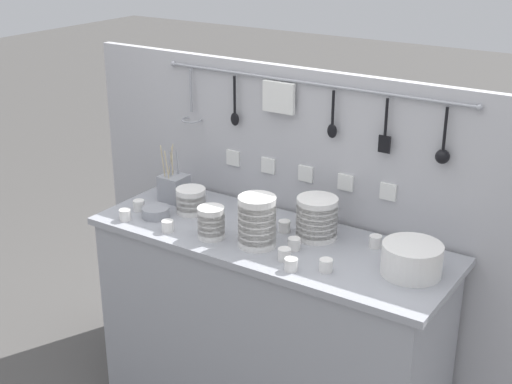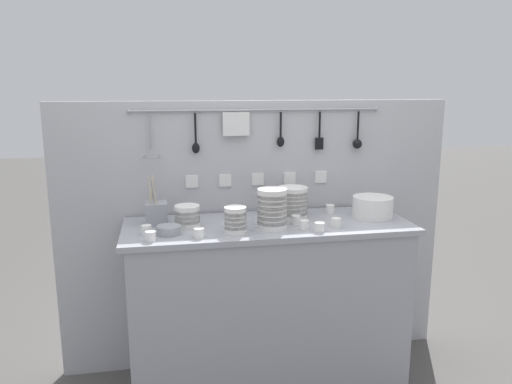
{
  "view_description": "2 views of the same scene",
  "coord_description": "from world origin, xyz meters",
  "px_view_note": "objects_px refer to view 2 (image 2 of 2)",
  "views": [
    {
      "loc": [
        1.42,
        -2.26,
        2.22
      ],
      "look_at": [
        -0.05,
        -0.03,
        1.16
      ],
      "focal_mm": 50.0,
      "sensor_mm": 36.0,
      "label": 1
    },
    {
      "loc": [
        -0.55,
        -2.54,
        1.69
      ],
      "look_at": [
        -0.06,
        0.04,
        1.13
      ],
      "focal_mm": 35.0,
      "sensor_mm": 36.0,
      "label": 2
    }
  ],
  "objects_px": {
    "cup_mid_row": "(296,220)",
    "cup_centre": "(199,233)",
    "bowl_stack_tall_left": "(187,216)",
    "cup_edge_far": "(269,215)",
    "steel_mixing_bowl": "(169,230)",
    "cutlery_caddy": "(157,213)",
    "cup_back_right": "(336,223)",
    "cup_beside_plates": "(151,236)",
    "plate_stack": "(373,207)",
    "bowl_stack_nested_right": "(235,220)",
    "cup_edge_near": "(270,210)",
    "cup_back_left": "(319,227)",
    "cup_front_right": "(330,209)",
    "bowl_stack_wide_centre": "(271,209)",
    "bowl_stack_back_corner": "(292,202)",
    "cup_by_caddy": "(304,225)",
    "cup_front_left": "(146,230)"
  },
  "relations": [
    {
      "from": "cup_mid_row",
      "to": "cup_centre",
      "type": "height_order",
      "value": "same"
    },
    {
      "from": "cup_mid_row",
      "to": "bowl_stack_tall_left",
      "type": "bearing_deg",
      "value": 173.09
    },
    {
      "from": "cup_edge_far",
      "to": "cup_mid_row",
      "type": "distance_m",
      "value": 0.17
    },
    {
      "from": "steel_mixing_bowl",
      "to": "cutlery_caddy",
      "type": "xyz_separation_m",
      "value": [
        -0.06,
        0.2,
        0.04
      ]
    },
    {
      "from": "cup_back_right",
      "to": "cup_beside_plates",
      "type": "relative_size",
      "value": 1.0
    },
    {
      "from": "cutlery_caddy",
      "to": "plate_stack",
      "type": "bearing_deg",
      "value": -3.81
    },
    {
      "from": "bowl_stack_nested_right",
      "to": "cup_edge_far",
      "type": "relative_size",
      "value": 2.63
    },
    {
      "from": "cup_edge_near",
      "to": "cup_centre",
      "type": "xyz_separation_m",
      "value": [
        -0.44,
        -0.38,
        0.0
      ]
    },
    {
      "from": "steel_mixing_bowl",
      "to": "cup_back_left",
      "type": "bearing_deg",
      "value": -7.78
    },
    {
      "from": "steel_mixing_bowl",
      "to": "cup_front_right",
      "type": "distance_m",
      "value": 0.97
    },
    {
      "from": "cup_beside_plates",
      "to": "bowl_stack_nested_right",
      "type": "bearing_deg",
      "value": 8.78
    },
    {
      "from": "bowl_stack_tall_left",
      "to": "cup_edge_far",
      "type": "height_order",
      "value": "bowl_stack_tall_left"
    },
    {
      "from": "plate_stack",
      "to": "cup_edge_far",
      "type": "relative_size",
      "value": 4.44
    },
    {
      "from": "cup_mid_row",
      "to": "bowl_stack_wide_centre",
      "type": "bearing_deg",
      "value": -160.94
    },
    {
      "from": "cup_front_right",
      "to": "cup_mid_row",
      "type": "xyz_separation_m",
      "value": [
        -0.26,
        -0.2,
        0.0
      ]
    },
    {
      "from": "cutlery_caddy",
      "to": "bowl_stack_back_corner",
      "type": "bearing_deg",
      "value": 0.3
    },
    {
      "from": "cup_back_right",
      "to": "cup_back_left",
      "type": "xyz_separation_m",
      "value": [
        -0.11,
        -0.07,
        0.0
      ]
    },
    {
      "from": "plate_stack",
      "to": "cup_back_left",
      "type": "bearing_deg",
      "value": -149.85
    },
    {
      "from": "plate_stack",
      "to": "cup_front_right",
      "type": "distance_m",
      "value": 0.25
    },
    {
      "from": "cup_edge_far",
      "to": "cutlery_caddy",
      "type": "bearing_deg",
      "value": 178.01
    },
    {
      "from": "bowl_stack_nested_right",
      "to": "cup_back_right",
      "type": "relative_size",
      "value": 2.63
    },
    {
      "from": "steel_mixing_bowl",
      "to": "cup_by_caddy",
      "type": "xyz_separation_m",
      "value": [
        0.69,
        -0.05,
        0.0
      ]
    },
    {
      "from": "cutlery_caddy",
      "to": "cup_back_left",
      "type": "distance_m",
      "value": 0.87
    },
    {
      "from": "cup_edge_near",
      "to": "cup_edge_far",
      "type": "bearing_deg",
      "value": -104.82
    },
    {
      "from": "cup_by_caddy",
      "to": "cup_front_right",
      "type": "bearing_deg",
      "value": 50.83
    },
    {
      "from": "steel_mixing_bowl",
      "to": "cup_back_right",
      "type": "distance_m",
      "value": 0.87
    },
    {
      "from": "cup_front_left",
      "to": "cup_back_right",
      "type": "distance_m",
      "value": 0.98
    },
    {
      "from": "cutlery_caddy",
      "to": "cup_back_right",
      "type": "xyz_separation_m",
      "value": [
        0.93,
        -0.24,
        -0.04
      ]
    },
    {
      "from": "plate_stack",
      "to": "cup_centre",
      "type": "relative_size",
      "value": 4.44
    },
    {
      "from": "bowl_stack_tall_left",
      "to": "steel_mixing_bowl",
      "type": "height_order",
      "value": "bowl_stack_tall_left"
    },
    {
      "from": "bowl_stack_tall_left",
      "to": "bowl_stack_back_corner",
      "type": "xyz_separation_m",
      "value": [
        0.59,
        0.08,
        0.03
      ]
    },
    {
      "from": "cup_mid_row",
      "to": "cup_beside_plates",
      "type": "distance_m",
      "value": 0.78
    },
    {
      "from": "bowl_stack_tall_left",
      "to": "bowl_stack_nested_right",
      "type": "bearing_deg",
      "value": -34.7
    },
    {
      "from": "bowl_stack_back_corner",
      "to": "cutlery_caddy",
      "type": "distance_m",
      "value": 0.75
    },
    {
      "from": "bowl_stack_tall_left",
      "to": "cup_by_caddy",
      "type": "bearing_deg",
      "value": -16.15
    },
    {
      "from": "steel_mixing_bowl",
      "to": "cup_beside_plates",
      "type": "relative_size",
      "value": 2.39
    },
    {
      "from": "bowl_stack_wide_centre",
      "to": "cup_back_right",
      "type": "bearing_deg",
      "value": -7.06
    },
    {
      "from": "cup_front_left",
      "to": "cup_front_right",
      "type": "relative_size",
      "value": 1.0
    },
    {
      "from": "plate_stack",
      "to": "cup_back_left",
      "type": "xyz_separation_m",
      "value": [
        -0.38,
        -0.22,
        -0.03
      ]
    },
    {
      "from": "bowl_stack_back_corner",
      "to": "cup_by_caddy",
      "type": "bearing_deg",
      "value": -90.64
    },
    {
      "from": "plate_stack",
      "to": "cup_front_left",
      "type": "height_order",
      "value": "plate_stack"
    },
    {
      "from": "steel_mixing_bowl",
      "to": "cup_mid_row",
      "type": "relative_size",
      "value": 2.39
    },
    {
      "from": "cutlery_caddy",
      "to": "cup_front_right",
      "type": "bearing_deg",
      "value": 3.12
    },
    {
      "from": "cup_mid_row",
      "to": "cup_beside_plates",
      "type": "bearing_deg",
      "value": -168.44
    },
    {
      "from": "cup_front_right",
      "to": "cup_back_right",
      "type": "bearing_deg",
      "value": -103.1
    },
    {
      "from": "cutlery_caddy",
      "to": "cup_beside_plates",
      "type": "xyz_separation_m",
      "value": [
        -0.03,
        -0.3,
        -0.04
      ]
    },
    {
      "from": "cup_back_right",
      "to": "cup_beside_plates",
      "type": "xyz_separation_m",
      "value": [
        -0.95,
        -0.06,
        0.0
      ]
    },
    {
      "from": "bowl_stack_nested_right",
      "to": "plate_stack",
      "type": "xyz_separation_m",
      "value": [
        0.81,
        0.16,
        -0.01
      ]
    },
    {
      "from": "cup_mid_row",
      "to": "cup_edge_far",
      "type": "bearing_deg",
      "value": 134.31
    },
    {
      "from": "steel_mixing_bowl",
      "to": "cup_edge_far",
      "type": "height_order",
      "value": "cup_edge_far"
    }
  ]
}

